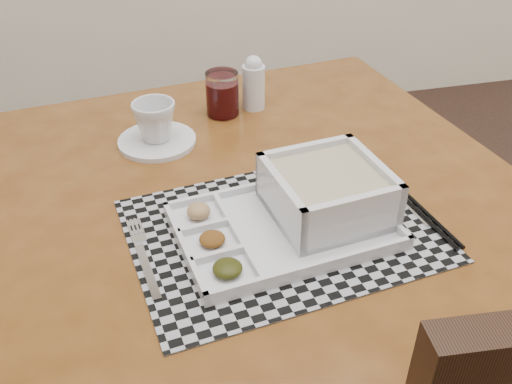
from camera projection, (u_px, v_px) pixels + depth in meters
dining_table at (252, 224)px, 1.01m from camera, size 1.05×1.05×0.70m
placemat at (282, 230)px, 0.88m from camera, size 0.50×0.39×0.00m
serving_tray at (313, 204)px, 0.88m from camera, size 0.35×0.26×0.09m
fork at (145, 254)px, 0.83m from camera, size 0.04×0.19×0.00m
spoon at (382, 180)px, 0.99m from camera, size 0.04×0.18×0.01m
chopsticks at (414, 204)px, 0.93m from camera, size 0.05×0.24×0.01m
saucer at (157, 141)px, 1.10m from camera, size 0.15×0.15×0.01m
cup at (155, 121)px, 1.07m from camera, size 0.09×0.09×0.08m
juice_glass at (222, 96)px, 1.18m from camera, size 0.07×0.07×0.09m
creamer_bottle at (254, 83)px, 1.20m from camera, size 0.05×0.05×0.12m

